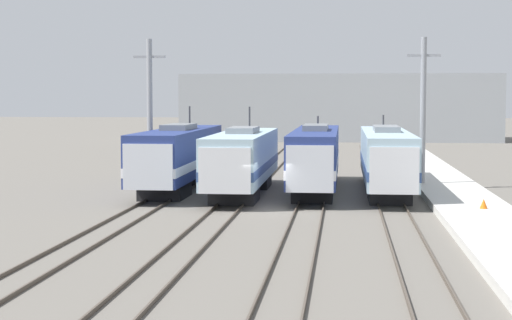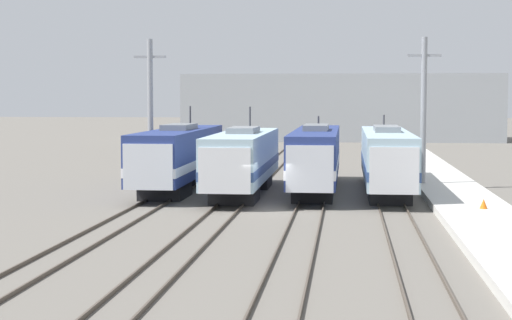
{
  "view_description": "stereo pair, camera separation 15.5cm",
  "coord_description": "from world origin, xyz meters",
  "px_view_note": "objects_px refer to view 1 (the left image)",
  "views": [
    {
      "loc": [
        4.04,
        -45.25,
        6.06
      ],
      "look_at": [
        -0.78,
        1.14,
        2.59
      ],
      "focal_mm": 60.0,
      "sensor_mm": 36.0,
      "label": 1
    },
    {
      "loc": [
        4.19,
        -45.23,
        6.06
      ],
      "look_at": [
        -0.78,
        1.14,
        2.59
      ],
      "focal_mm": 60.0,
      "sensor_mm": 36.0,
      "label": 2
    }
  ],
  "objects_px": {
    "catenary_tower_left": "(150,111)",
    "locomotive_center_right": "(315,158)",
    "locomotive_far_left": "(177,157)",
    "catenary_tower_right": "(423,111)",
    "traffic_cone": "(484,204)",
    "locomotive_center_left": "(242,160)",
    "locomotive_far_right": "(386,159)"
  },
  "relations": [
    {
      "from": "locomotive_center_right",
      "to": "traffic_cone",
      "type": "xyz_separation_m",
      "value": [
        8.84,
        -10.27,
        -1.53
      ]
    },
    {
      "from": "catenary_tower_right",
      "to": "locomotive_far_right",
      "type": "bearing_deg",
      "value": -131.46
    },
    {
      "from": "locomotive_center_right",
      "to": "catenary_tower_right",
      "type": "xyz_separation_m",
      "value": [
        6.9,
        2.46,
        2.89
      ]
    },
    {
      "from": "catenary_tower_right",
      "to": "traffic_cone",
      "type": "relative_size",
      "value": 19.88
    },
    {
      "from": "locomotive_far_left",
      "to": "locomotive_far_right",
      "type": "bearing_deg",
      "value": -0.82
    },
    {
      "from": "locomotive_far_left",
      "to": "locomotive_center_left",
      "type": "bearing_deg",
      "value": -24.47
    },
    {
      "from": "locomotive_far_left",
      "to": "catenary_tower_right",
      "type": "height_order",
      "value": "catenary_tower_right"
    },
    {
      "from": "locomotive_center_right",
      "to": "catenary_tower_left",
      "type": "bearing_deg",
      "value": 167.64
    },
    {
      "from": "locomotive_center_right",
      "to": "catenary_tower_right",
      "type": "bearing_deg",
      "value": 19.63
    },
    {
      "from": "locomotive_far_left",
      "to": "traffic_cone",
      "type": "height_order",
      "value": "locomotive_far_left"
    },
    {
      "from": "locomotive_far_left",
      "to": "catenary_tower_left",
      "type": "distance_m",
      "value": 4.56
    },
    {
      "from": "catenary_tower_left",
      "to": "traffic_cone",
      "type": "distance_m",
      "value": 24.17
    },
    {
      "from": "locomotive_center_left",
      "to": "traffic_cone",
      "type": "height_order",
      "value": "locomotive_center_left"
    },
    {
      "from": "locomotive_center_left",
      "to": "catenary_tower_right",
      "type": "height_order",
      "value": "catenary_tower_right"
    },
    {
      "from": "locomotive_center_left",
      "to": "locomotive_center_right",
      "type": "bearing_deg",
      "value": 26.06
    },
    {
      "from": "locomotive_far_right",
      "to": "traffic_cone",
      "type": "bearing_deg",
      "value": -66.03
    },
    {
      "from": "catenary_tower_left",
      "to": "locomotive_far_left",
      "type": "bearing_deg",
      "value": -47.63
    },
    {
      "from": "locomotive_center_left",
      "to": "traffic_cone",
      "type": "distance_m",
      "value": 15.61
    },
    {
      "from": "locomotive_center_right",
      "to": "catenary_tower_right",
      "type": "height_order",
      "value": "catenary_tower_right"
    },
    {
      "from": "locomotive_center_right",
      "to": "catenary_tower_right",
      "type": "distance_m",
      "value": 7.87
    },
    {
      "from": "catenary_tower_left",
      "to": "locomotive_center_right",
      "type": "bearing_deg",
      "value": -12.36
    },
    {
      "from": "catenary_tower_left",
      "to": "catenary_tower_right",
      "type": "distance_m",
      "value": 18.12
    },
    {
      "from": "locomotive_center_left",
      "to": "catenary_tower_left",
      "type": "bearing_deg",
      "value": 145.81
    },
    {
      "from": "locomotive_far_left",
      "to": "traffic_cone",
      "type": "bearing_deg",
      "value": -29.78
    },
    {
      "from": "locomotive_far_left",
      "to": "locomotive_center_right",
      "type": "height_order",
      "value": "locomotive_far_left"
    },
    {
      "from": "locomotive_center_right",
      "to": "traffic_cone",
      "type": "relative_size",
      "value": 37.67
    },
    {
      "from": "catenary_tower_left",
      "to": "traffic_cone",
      "type": "bearing_deg",
      "value": -32.39
    },
    {
      "from": "locomotive_far_right",
      "to": "catenary_tower_right",
      "type": "distance_m",
      "value": 4.74
    },
    {
      "from": "locomotive_far_right",
      "to": "catenary_tower_left",
      "type": "bearing_deg",
      "value": 169.86
    },
    {
      "from": "locomotive_far_right",
      "to": "catenary_tower_left",
      "type": "height_order",
      "value": "catenary_tower_left"
    },
    {
      "from": "locomotive_far_left",
      "to": "locomotive_center_right",
      "type": "xyz_separation_m",
      "value": [
        8.84,
        0.15,
        -0.0
      ]
    },
    {
      "from": "locomotive_center_left",
      "to": "locomotive_center_right",
      "type": "relative_size",
      "value": 0.88
    }
  ]
}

